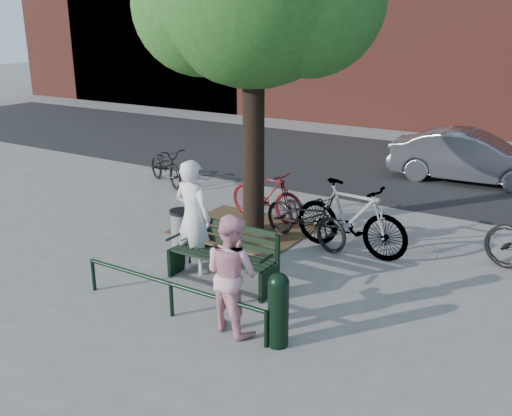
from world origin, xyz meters
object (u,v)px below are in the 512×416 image
Objects in this scene: park_bench at (225,253)px; litter_bin at (182,232)px; bicycle_c at (305,216)px; parked_car at (471,157)px; person_right at (232,273)px; person_left at (193,217)px; bollard at (278,307)px.

park_bench is 1.37m from litter_bin.
park_bench reaches higher than litter_bin.
bicycle_c is (0.30, 2.12, 0.02)m from park_bench.
litter_bin is 8.10m from parked_car.
person_right is 1.99× the size of litter_bin.
person_right reaches higher than bicycle_c.
person_left reaches higher than bollard.
bollard is 3.53m from bicycle_c.
parked_car reaches higher than bicycle_c.
person_left is 1.96m from person_right.
person_right is 9.16m from parked_car.
litter_bin is 2.24m from bicycle_c.
bollard reaches higher than park_bench.
bollard is at bearing -35.91° from park_bench.
park_bench is at bearing 162.43° from parked_car.
person_left is 1.88× the size of bollard.
park_bench is 1.10× the size of person_right.
bollard is 0.25× the size of parked_car.
parked_car is (1.91, 7.97, 0.16)m from park_bench.
person_right is 3.32m from bicycle_c.
person_right is 0.41× the size of parked_car.
park_bench is 1.98m from bollard.
bicycle_c is at bearing 81.95° from park_bench.
person_left is at bearing -36.17° from litter_bin.
park_bench is 0.91× the size of bicycle_c.
parked_car is (1.61, 5.85, 0.14)m from bicycle_c.
park_bench is at bearing 178.04° from person_left.
person_left is at bearing 151.30° from bollard.
person_right is (1.54, -1.20, -0.13)m from person_left.
person_left is at bearing -24.41° from person_right.
person_left reaches higher than park_bench.
person_left is 2.31× the size of litter_bin.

